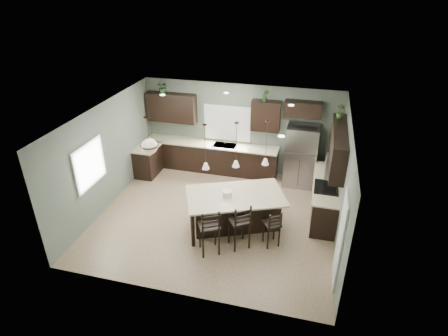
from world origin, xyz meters
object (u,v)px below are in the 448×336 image
at_px(bar_stool_left, 209,230).
at_px(bar_stool_right, 272,227).
at_px(serving_dish, 227,193).
at_px(bar_stool_center, 239,225).
at_px(refrigerator, 301,156).
at_px(plant_back_left, 163,87).
at_px(kitchen_island, 235,211).

distance_m(bar_stool_left, bar_stool_right, 1.46).
bearing_deg(serving_dish, bar_stool_center, -54.73).
height_order(refrigerator, plant_back_left, plant_back_left).
bearing_deg(serving_dish, refrigerator, 59.68).
distance_m(bar_stool_center, plant_back_left, 5.16).
distance_m(refrigerator, serving_dish, 3.08).
xyz_separation_m(kitchen_island, serving_dish, (-0.18, -0.08, 0.53)).
height_order(serving_dish, bar_stool_center, bar_stool_center).
height_order(bar_stool_center, bar_stool_right, bar_stool_center).
xyz_separation_m(serving_dish, plant_back_left, (-2.75, 2.92, 1.59)).
relative_size(refrigerator, bar_stool_center, 1.55).
height_order(refrigerator, bar_stool_center, refrigerator).
distance_m(serving_dish, plant_back_left, 4.31).
distance_m(refrigerator, bar_stool_center, 3.48).
distance_m(refrigerator, plant_back_left, 4.62).
distance_m(refrigerator, bar_stool_right, 3.10).
distance_m(kitchen_island, serving_dish, 0.57).
xyz_separation_m(bar_stool_left, bar_stool_right, (1.32, 0.61, -0.12)).
relative_size(kitchen_island, plant_back_left, 6.40).
relative_size(refrigerator, kitchen_island, 0.79).
distance_m(serving_dish, bar_stool_center, 0.86).
relative_size(serving_dish, bar_stool_center, 0.20).
bearing_deg(refrigerator, plant_back_left, 176.52).
bearing_deg(bar_stool_left, plant_back_left, 94.32).
height_order(bar_stool_left, bar_stool_center, bar_stool_left).
distance_m(bar_stool_center, bar_stool_right, 0.76).
bearing_deg(serving_dish, kitchen_island, 23.45).
xyz_separation_m(refrigerator, bar_stool_center, (-1.11, -3.28, -0.33)).
xyz_separation_m(kitchen_island, plant_back_left, (-2.93, 2.84, 2.12)).
xyz_separation_m(refrigerator, kitchen_island, (-1.37, -2.58, -0.46)).
bearing_deg(bar_stool_center, serving_dish, 89.58).
distance_m(refrigerator, kitchen_island, 2.95).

